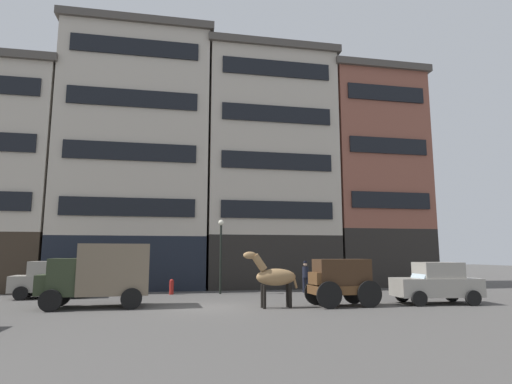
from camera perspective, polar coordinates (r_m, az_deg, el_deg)
ground_plane at (r=18.00m, az=-6.45°, el=-15.48°), size 120.00×120.00×0.00m
building_far_left at (r=31.03m, az=-31.61°, el=1.94°), size 7.46×6.65×14.20m
building_center_left at (r=29.39m, az=-16.11°, el=4.56°), size 9.77×6.65×17.27m
building_center_right at (r=29.82m, az=1.57°, el=3.30°), size 9.13×6.65×16.51m
building_far_right at (r=32.30m, az=15.27°, el=1.94°), size 7.21×6.65×15.67m
cargo_wagon at (r=18.51m, az=11.57°, el=-11.60°), size 2.97×1.64×1.98m
draft_horse at (r=17.61m, az=2.46°, el=-11.53°), size 2.35×0.69×2.30m
delivery_truck_near at (r=18.93m, az=-20.61°, el=-10.33°), size 4.45×2.37×2.62m
sedan_dark at (r=20.67m, az=23.52°, el=-11.39°), size 3.84×2.16×1.83m
sedan_light at (r=23.91m, az=-26.31°, el=-10.73°), size 3.84×2.15×1.83m
pedestrian_officer at (r=24.63m, az=6.81°, el=-11.28°), size 0.51×0.51×1.79m
streetlamp_curbside at (r=23.62m, az=-4.85°, el=-7.33°), size 0.32×0.32×4.12m
fire_hydrant_curbside at (r=23.82m, az=-11.53°, el=-12.61°), size 0.24×0.24×0.83m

